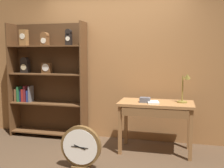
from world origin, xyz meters
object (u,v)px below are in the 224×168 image
(bookshelf, at_px, (46,80))
(round_clock_large, at_px, (81,147))
(open_repair_manual, at_px, (153,102))
(workbench, at_px, (156,109))
(desk_lamp, at_px, (185,87))
(toolbox_small, at_px, (145,100))

(bookshelf, distance_m, round_clock_large, 1.79)
(open_repair_manual, relative_size, round_clock_large, 0.38)
(workbench, xyz_separation_m, desk_lamp, (0.41, 0.05, 0.34))
(toolbox_small, bearing_deg, bookshelf, 167.84)
(toolbox_small, bearing_deg, workbench, 15.07)
(toolbox_small, distance_m, open_repair_manual, 0.13)
(desk_lamp, distance_m, round_clock_large, 1.72)
(desk_lamp, bearing_deg, open_repair_manual, -163.75)
(workbench, xyz_separation_m, toolbox_small, (-0.16, -0.04, 0.14))
(bookshelf, relative_size, desk_lamp, 4.48)
(desk_lamp, xyz_separation_m, open_repair_manual, (-0.44, -0.13, -0.22))
(bookshelf, bearing_deg, round_clock_large, -46.95)
(workbench, distance_m, desk_lamp, 0.54)
(desk_lamp, bearing_deg, toolbox_small, -170.49)
(workbench, xyz_separation_m, round_clock_large, (-0.88, -0.84, -0.37))
(desk_lamp, relative_size, toolbox_small, 2.94)
(workbench, relative_size, round_clock_large, 1.91)
(toolbox_small, bearing_deg, desk_lamp, 9.51)
(desk_lamp, distance_m, toolbox_small, 0.61)
(workbench, height_order, toolbox_small, toolbox_small)
(workbench, height_order, round_clock_large, workbench)
(bookshelf, height_order, toolbox_small, bookshelf)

